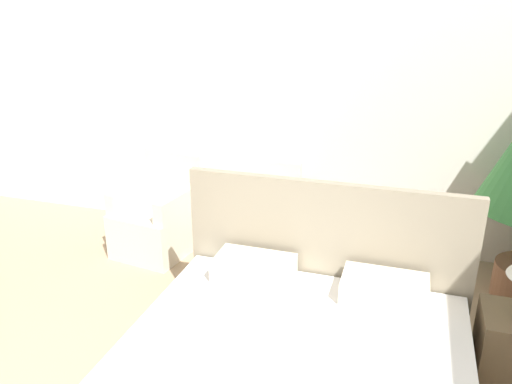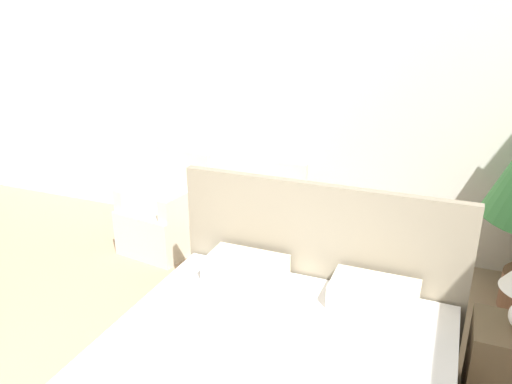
# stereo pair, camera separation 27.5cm
# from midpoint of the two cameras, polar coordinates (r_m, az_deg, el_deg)

# --- Properties ---
(wall_back) EXTENTS (10.00, 0.06, 2.90)m
(wall_back) POSITION_cam_midpoint_polar(r_m,az_deg,el_deg) (4.61, -0.11, 12.07)
(wall_back) COLOR silver
(wall_back) RESTS_ON ground_plane
(armchair_near_window_left) EXTENTS (0.69, 0.76, 0.87)m
(armchair_near_window_left) POSITION_cam_midpoint_polar(r_m,az_deg,el_deg) (4.67, -12.77, -3.39)
(armchair_near_window_left) COLOR beige
(armchair_near_window_left) RESTS_ON ground_plane
(armchair_near_window_right) EXTENTS (0.61, 0.69, 0.87)m
(armchair_near_window_right) POSITION_cam_midpoint_polar(r_m,az_deg,el_deg) (4.30, -1.67, -5.05)
(armchair_near_window_right) COLOR beige
(armchair_near_window_right) RESTS_ON ground_plane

